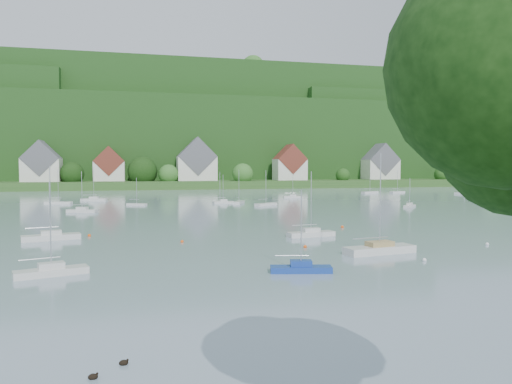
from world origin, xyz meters
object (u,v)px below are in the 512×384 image
(near_sailboat_0, at_px, (51,270))
(near_sailboat_3, at_px, (311,233))
(near_sailboat_2, at_px, (380,249))
(near_sailboat_6, at_px, (51,236))
(near_sailboat_1, at_px, (301,267))

(near_sailboat_0, relative_size, near_sailboat_3, 0.93)
(near_sailboat_0, height_order, near_sailboat_2, near_sailboat_2)
(near_sailboat_6, bearing_deg, near_sailboat_0, -94.74)
(near_sailboat_2, bearing_deg, near_sailboat_6, 144.13)
(near_sailboat_6, bearing_deg, near_sailboat_3, -22.42)
(near_sailboat_1, height_order, near_sailboat_3, near_sailboat_3)
(near_sailboat_0, bearing_deg, near_sailboat_3, 11.87)
(near_sailboat_3, xyz_separation_m, near_sailboat_6, (-31.53, 4.48, 0.02))
(near_sailboat_2, xyz_separation_m, near_sailboat_6, (-34.26, 17.46, -0.04))
(near_sailboat_0, distance_m, near_sailboat_3, 32.30)
(near_sailboat_1, height_order, near_sailboat_6, near_sailboat_6)
(near_sailboat_0, height_order, near_sailboat_6, near_sailboat_6)
(near_sailboat_0, xyz_separation_m, near_sailboat_6, (-3.46, 20.44, 0.04))
(near_sailboat_1, distance_m, near_sailboat_2, 12.47)
(near_sailboat_2, height_order, near_sailboat_6, near_sailboat_2)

